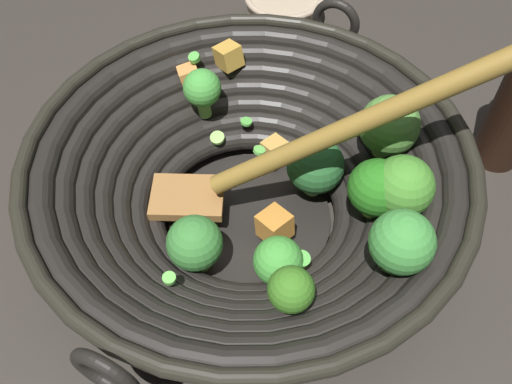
{
  "coord_description": "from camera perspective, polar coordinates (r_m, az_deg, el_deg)",
  "views": [
    {
      "loc": [
        -0.25,
        0.2,
        0.47
      ],
      "look_at": [
        0.01,
        -0.01,
        0.03
      ],
      "focal_mm": 38.65,
      "sensor_mm": 36.0,
      "label": 1
    }
  ],
  "objects": [
    {
      "name": "wok",
      "position": [
        0.51,
        -0.22,
        1.28
      ],
      "size": [
        0.41,
        0.42,
        0.23
      ],
      "color": "black",
      "rests_on": "ground"
    },
    {
      "name": "prep_bowl",
      "position": [
        0.79,
        2.88,
        18.55
      ],
      "size": [
        0.11,
        0.11,
        0.05
      ],
      "color": "tan",
      "rests_on": "ground"
    },
    {
      "name": "ground_plane",
      "position": [
        0.56,
        -0.65,
        -3.05
      ],
      "size": [
        4.0,
        4.0,
        0.0
      ],
      "primitive_type": "plane",
      "color": "#332D28"
    }
  ]
}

